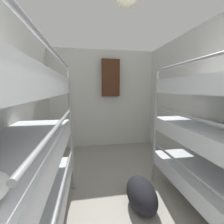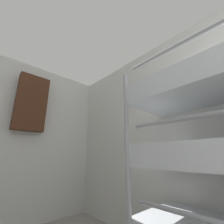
% 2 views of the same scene
% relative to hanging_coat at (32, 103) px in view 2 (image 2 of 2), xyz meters
% --- Properties ---
extents(wall_right, '(0.06, 4.21, 2.48)m').
position_rel_hanging_coat_xyz_m(wall_right, '(1.17, -1.93, -0.54)').
color(wall_right, silver).
rests_on(wall_right, ground_plane).
extents(wall_back, '(2.77, 0.06, 2.48)m').
position_rel_hanging_coat_xyz_m(wall_back, '(-0.19, 0.15, -0.54)').
color(wall_back, silver).
rests_on(wall_back, ground_plane).
extents(hanging_coat, '(0.44, 0.12, 0.90)m').
position_rel_hanging_coat_xyz_m(hanging_coat, '(0.00, 0.00, 0.00)').
color(hanging_coat, '#472819').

